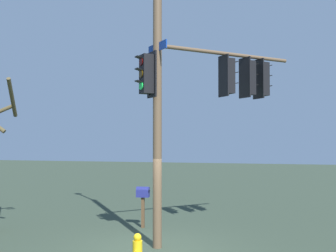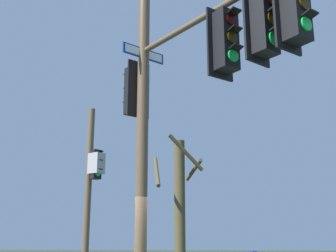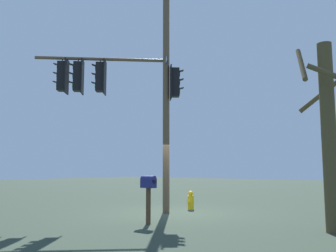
# 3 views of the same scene
# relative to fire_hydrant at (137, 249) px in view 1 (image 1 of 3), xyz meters

# --- Properties ---
(ground_plane) EXTENTS (80.00, 80.00, 0.00)m
(ground_plane) POSITION_rel_fire_hydrant_xyz_m (1.31, 0.07, -0.34)
(ground_plane) COLOR #2E3B2D
(main_signal_pole_assembly) EXTENTS (3.83, 6.03, 9.36)m
(main_signal_pole_assembly) POSITION_rel_fire_hydrant_xyz_m (2.36, -0.91, 4.77)
(main_signal_pole_assembly) COLOR brown
(main_signal_pole_assembly) RESTS_ON ground
(fire_hydrant) EXTENTS (0.38, 0.24, 0.73)m
(fire_hydrant) POSITION_rel_fire_hydrant_xyz_m (0.00, 0.00, 0.00)
(fire_hydrant) COLOR yellow
(fire_hydrant) RESTS_ON ground
(mailbox) EXTENTS (0.26, 0.45, 1.41)m
(mailbox) POSITION_rel_fire_hydrant_xyz_m (3.86, 1.03, 0.76)
(mailbox) COLOR #4C3823
(mailbox) RESTS_ON ground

